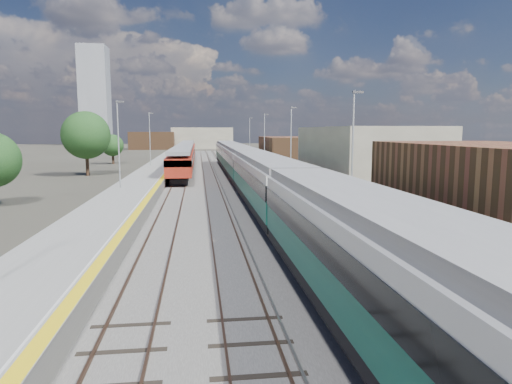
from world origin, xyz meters
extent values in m
plane|color=#47443A|center=(0.00, 50.00, 0.00)|extent=(320.00, 320.00, 0.00)
cube|color=#565451|center=(-2.25, 52.50, 0.03)|extent=(10.50, 155.00, 0.06)
cube|color=#4C3323|center=(0.78, 55.00, 0.11)|extent=(0.07, 160.00, 0.14)
cube|color=#4C3323|center=(2.22, 55.00, 0.11)|extent=(0.07, 160.00, 0.14)
cube|color=#4C3323|center=(-2.72, 55.00, 0.11)|extent=(0.07, 160.00, 0.14)
cube|color=#4C3323|center=(-1.28, 55.00, 0.11)|extent=(0.07, 160.00, 0.14)
cube|color=#4C3323|center=(-6.22, 55.00, 0.11)|extent=(0.07, 160.00, 0.14)
cube|color=#4C3323|center=(-4.78, 55.00, 0.11)|extent=(0.07, 160.00, 0.14)
cube|color=gray|center=(0.45, 55.00, 0.10)|extent=(0.08, 160.00, 0.10)
cube|color=gray|center=(-0.95, 55.00, 0.10)|extent=(0.08, 160.00, 0.10)
cube|color=slate|center=(5.25, 52.50, 0.50)|extent=(4.70, 155.00, 1.00)
cube|color=gray|center=(5.25, 52.50, 1.00)|extent=(4.70, 155.00, 0.03)
cube|color=yellow|center=(3.15, 52.50, 1.02)|extent=(0.40, 155.00, 0.01)
cube|color=gray|center=(7.45, 52.50, 1.60)|extent=(0.06, 155.00, 1.20)
cylinder|color=#9EA0A3|center=(6.60, 22.00, 4.77)|extent=(0.12, 0.12, 7.50)
cube|color=#4C4C4F|center=(6.85, 22.00, 8.42)|extent=(0.70, 0.18, 0.14)
cylinder|color=#9EA0A3|center=(6.60, 42.00, 4.77)|extent=(0.12, 0.12, 7.50)
cube|color=#4C4C4F|center=(6.85, 42.00, 8.42)|extent=(0.70, 0.18, 0.14)
cylinder|color=#9EA0A3|center=(6.60, 62.00, 4.77)|extent=(0.12, 0.12, 7.50)
cube|color=#4C4C4F|center=(6.85, 62.00, 8.42)|extent=(0.70, 0.18, 0.14)
cylinder|color=#9EA0A3|center=(6.60, 82.00, 4.77)|extent=(0.12, 0.12, 7.50)
cube|color=#4C4C4F|center=(6.85, 82.00, 8.42)|extent=(0.70, 0.18, 0.14)
cube|color=slate|center=(-9.05, 52.50, 0.50)|extent=(4.30, 155.00, 1.00)
cube|color=gray|center=(-9.05, 52.50, 1.00)|extent=(4.30, 155.00, 0.03)
cube|color=yellow|center=(-7.15, 52.50, 1.02)|extent=(0.45, 155.00, 0.01)
cube|color=silver|center=(-7.50, 52.50, 1.03)|extent=(0.08, 155.00, 0.01)
cylinder|color=#9EA0A3|center=(-10.20, 34.00, 4.77)|extent=(0.12, 0.12, 7.50)
cube|color=#4C4C4F|center=(-9.95, 34.00, 8.42)|extent=(0.70, 0.18, 0.14)
cylinder|color=#9EA0A3|center=(-10.20, 60.00, 4.77)|extent=(0.12, 0.12, 7.50)
cube|color=#4C4C4F|center=(-9.95, 60.00, 8.42)|extent=(0.70, 0.18, 0.14)
cube|color=brown|center=(14.00, 18.00, 2.60)|extent=(9.00, 16.00, 5.20)
cube|color=gray|center=(16.00, 45.00, 3.20)|extent=(11.00, 22.00, 6.40)
cube|color=brown|center=(13.00, 78.00, 2.40)|extent=(8.00, 18.00, 4.80)
cube|color=gray|center=(-2.00, 150.00, 3.50)|extent=(20.00, 14.00, 7.00)
cube|color=brown|center=(-18.00, 145.00, 2.80)|extent=(14.00, 12.00, 5.60)
cube|color=gray|center=(-45.00, 190.00, 20.00)|extent=(11.00, 11.00, 40.00)
cube|color=black|center=(1.50, 4.78, 0.95)|extent=(2.93, 21.01, 0.50)
cube|color=#136554|center=(1.50, 4.78, 1.81)|extent=(3.04, 21.01, 1.23)
cube|color=black|center=(1.50, 4.78, 2.78)|extent=(3.10, 21.01, 0.84)
cube|color=silver|center=(1.50, 4.78, 3.45)|extent=(3.04, 21.01, 0.52)
cube|color=gray|center=(1.50, 4.78, 3.90)|extent=(2.69, 21.01, 0.43)
cube|color=black|center=(1.50, 26.29, 0.95)|extent=(2.93, 21.01, 0.50)
cube|color=#136554|center=(1.50, 26.29, 1.81)|extent=(3.04, 21.01, 1.23)
cube|color=black|center=(1.50, 26.29, 2.78)|extent=(3.10, 21.01, 0.84)
cube|color=silver|center=(1.50, 26.29, 3.45)|extent=(3.04, 21.01, 0.52)
cube|color=gray|center=(1.50, 26.29, 3.90)|extent=(2.69, 21.01, 0.43)
cube|color=black|center=(1.50, 47.80, 0.95)|extent=(2.93, 21.01, 0.50)
cube|color=#136554|center=(1.50, 47.80, 1.81)|extent=(3.04, 21.01, 1.23)
cube|color=black|center=(1.50, 47.80, 2.78)|extent=(3.10, 21.01, 0.84)
cube|color=silver|center=(1.50, 47.80, 3.45)|extent=(3.04, 21.01, 0.52)
cube|color=gray|center=(1.50, 47.80, 3.90)|extent=(2.69, 21.01, 0.43)
cube|color=black|center=(1.50, 69.31, 0.95)|extent=(2.93, 21.01, 0.50)
cube|color=#136554|center=(1.50, 69.31, 1.81)|extent=(3.04, 21.01, 1.23)
cube|color=black|center=(1.50, 69.31, 2.78)|extent=(3.10, 21.01, 0.84)
cube|color=silver|center=(1.50, 69.31, 3.45)|extent=(3.04, 21.01, 0.52)
cube|color=gray|center=(1.50, 69.31, 3.90)|extent=(2.69, 21.01, 0.43)
cube|color=black|center=(-5.50, 50.37, 0.47)|extent=(1.92, 16.31, 0.67)
cube|color=maroon|center=(-5.50, 50.37, 2.07)|extent=(2.83, 19.18, 2.02)
cube|color=black|center=(-5.50, 50.37, 2.57)|extent=(2.89, 19.18, 0.71)
cube|color=gray|center=(-5.50, 50.37, 3.58)|extent=(2.52, 19.18, 0.40)
cube|color=black|center=(-5.50, 70.05, 0.47)|extent=(1.92, 16.31, 0.67)
cube|color=maroon|center=(-5.50, 70.05, 2.07)|extent=(2.83, 19.18, 2.02)
cube|color=black|center=(-5.50, 70.05, 2.57)|extent=(2.89, 19.18, 0.71)
cube|color=gray|center=(-5.50, 70.05, 3.58)|extent=(2.52, 19.18, 0.40)
cube|color=black|center=(-5.50, 89.74, 0.47)|extent=(1.92, 16.31, 0.67)
cube|color=maroon|center=(-5.50, 89.74, 2.07)|extent=(2.83, 19.18, 2.02)
cube|color=black|center=(-5.50, 89.74, 2.57)|extent=(2.89, 19.18, 0.71)
cube|color=gray|center=(-5.50, 89.74, 3.58)|extent=(2.52, 19.18, 0.40)
cylinder|color=#382619|center=(-18.07, 56.22, 1.49)|extent=(0.44, 0.44, 2.98)
sphere|color=#173B16|center=(-18.07, 56.22, 5.38)|extent=(6.29, 6.29, 6.29)
cylinder|color=#382619|center=(-18.69, 78.26, 0.93)|extent=(0.44, 0.44, 1.85)
sphere|color=#173B16|center=(-18.69, 78.26, 3.35)|extent=(3.92, 3.92, 3.92)
cylinder|color=#382619|center=(24.28, 58.11, 0.93)|extent=(0.44, 0.44, 1.87)
sphere|color=#173B16|center=(24.28, 58.11, 3.37)|extent=(3.95, 3.95, 3.95)
camera|label=1|loc=(-3.37, -6.73, 5.96)|focal=32.00mm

